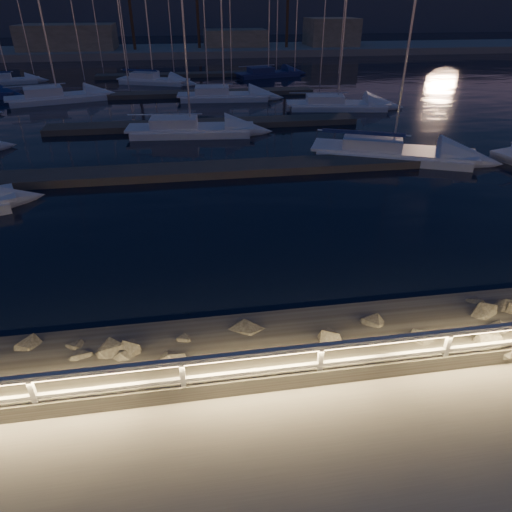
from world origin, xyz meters
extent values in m
plane|color=gray|center=(0.00, 0.00, 0.00)|extent=(400.00, 400.00, 0.00)
cube|color=gray|center=(0.00, -2.50, -0.10)|extent=(240.00, 5.00, 0.20)
cube|color=#686459|center=(0.00, 1.50, -0.30)|extent=(240.00, 3.45, 1.29)
plane|color=black|center=(0.00, 80.00, -0.60)|extent=(320.00, 320.00, 0.00)
plane|color=black|center=(0.00, 0.00, -1.20)|extent=(400.00, 400.00, 0.00)
cube|color=silver|center=(-5.00, 0.00, 0.50)|extent=(0.11, 0.11, 1.00)
cube|color=silver|center=(-2.00, 0.00, 0.50)|extent=(0.11, 0.11, 1.00)
cube|color=silver|center=(1.00, 0.00, 0.50)|extent=(0.11, 0.11, 1.00)
cube|color=silver|center=(4.00, 0.00, 0.50)|extent=(0.11, 0.11, 1.00)
cube|color=silver|center=(0.00, 0.00, 1.00)|extent=(44.00, 0.12, 0.12)
cube|color=silver|center=(0.00, 0.00, 0.50)|extent=(44.00, 0.09, 0.09)
cube|color=#FCC471|center=(0.00, -0.02, 0.92)|extent=(44.00, 0.04, 0.03)
sphere|color=#686459|center=(1.66, 1.13, -0.14)|extent=(1.03, 1.03, 1.03)
sphere|color=#686459|center=(-0.50, 0.68, -0.04)|extent=(0.93, 0.93, 0.93)
sphere|color=#686459|center=(-0.36, 2.37, -0.40)|extent=(1.05, 1.05, 1.05)
cube|color=#5A524A|center=(0.00, 16.00, -0.40)|extent=(22.00, 2.00, 0.40)
cube|color=#5A524A|center=(0.00, 26.00, -0.40)|extent=(22.00, 2.00, 0.40)
cube|color=#5A524A|center=(0.00, 38.00, -0.40)|extent=(22.00, 2.00, 0.40)
cube|color=#5A524A|center=(0.00, 50.00, -0.40)|extent=(22.00, 2.00, 0.40)
cube|color=gray|center=(0.00, 74.00, -0.20)|extent=(160.00, 14.00, 1.20)
cube|color=gray|center=(-18.00, 74.00, 1.80)|extent=(14.00, 8.00, 4.00)
cube|color=gray|center=(8.00, 75.00, 1.30)|extent=(10.00, 6.00, 3.00)
cube|color=gray|center=(24.00, 74.00, 2.10)|extent=(8.00, 7.00, 4.60)
cylinder|color=brown|center=(-8.00, 72.00, 5.65)|extent=(0.44, 0.44, 10.50)
cylinder|color=brown|center=(2.00, 73.00, 4.90)|extent=(0.44, 0.44, 9.00)
cylinder|color=brown|center=(16.00, 72.00, 6.15)|extent=(0.44, 0.44, 11.50)
cube|color=#3C475D|center=(0.00, 130.00, 4.00)|extent=(220.00, 30.00, 14.00)
cube|color=white|center=(-1.07, 23.96, -0.45)|extent=(8.04, 3.32, 0.56)
cube|color=white|center=(-1.07, 23.96, -0.09)|extent=(8.66, 2.99, 0.15)
cube|color=white|center=(-2.16, 24.06, 0.27)|extent=(3.21, 2.23, 0.67)
cylinder|color=silver|center=(-1.07, 23.96, 6.81)|extent=(0.12, 0.12, 13.60)
cylinder|color=silver|center=(-2.70, 24.11, 0.78)|extent=(4.88, 0.53, 0.08)
cube|color=white|center=(2.29, 35.49, -0.45)|extent=(7.88, 3.21, 0.55)
cube|color=white|center=(2.29, 35.49, -0.10)|extent=(8.49, 2.88, 0.15)
cube|color=white|center=(1.23, 35.58, 0.26)|extent=(3.14, 2.17, 0.66)
cylinder|color=silver|center=(2.29, 35.49, 6.68)|extent=(0.12, 0.12, 13.36)
cylinder|color=silver|center=(0.70, 35.63, 0.76)|extent=(4.80, 0.49, 0.08)
cube|color=white|center=(10.19, 16.91, -0.45)|extent=(8.84, 5.93, 0.56)
cube|color=white|center=(10.19, 16.91, -0.09)|extent=(9.31, 5.83, 0.15)
cube|color=white|center=(9.12, 17.37, 0.27)|extent=(3.84, 3.24, 0.67)
cylinder|color=silver|center=(10.19, 16.91, 7.32)|extent=(0.12, 0.12, 14.62)
cylinder|color=silver|center=(8.59, 17.61, 0.78)|extent=(4.86, 2.18, 0.08)
cube|color=white|center=(-12.33, 37.07, -0.45)|extent=(8.40, 4.88, 0.62)
cube|color=white|center=(-12.33, 37.07, -0.05)|extent=(8.92, 4.69, 0.17)
cube|color=white|center=(-13.39, 36.74, 0.34)|extent=(3.55, 2.81, 0.73)
cylinder|color=silver|center=(-12.33, 37.07, 6.98)|extent=(0.14, 0.14, 13.84)
cylinder|color=silver|center=(-13.92, 36.58, 0.91)|extent=(4.79, 1.55, 0.09)
cube|color=navy|center=(8.72, 48.42, -0.45)|extent=(7.49, 4.06, 0.51)
cube|color=navy|center=(8.72, 48.42, -0.12)|extent=(7.97, 3.86, 0.14)
cube|color=navy|center=(7.76, 48.18, 0.20)|extent=(3.12, 2.41, 0.61)
cylinder|color=silver|center=(8.72, 48.42, 6.15)|extent=(0.11, 0.11, 12.36)
cylinder|color=silver|center=(7.28, 48.06, 0.67)|extent=(4.33, 1.17, 0.07)
cube|color=white|center=(11.23, 30.25, -0.45)|extent=(8.07, 3.78, 0.52)
cube|color=white|center=(11.23, 30.25, -0.12)|extent=(8.65, 3.50, 0.14)
cube|color=white|center=(10.16, 30.42, 0.21)|extent=(3.29, 2.39, 0.61)
cylinder|color=silver|center=(11.23, 30.25, 6.71)|extent=(0.11, 0.11, 13.47)
cylinder|color=silver|center=(9.63, 30.51, 0.68)|extent=(4.80, 0.84, 0.08)
cube|color=white|center=(-19.64, 47.96, -0.45)|extent=(5.93, 3.16, 0.48)
cube|color=white|center=(-19.64, 47.96, -0.14)|extent=(6.33, 3.00, 0.13)
cube|color=white|center=(-20.40, 47.78, 0.16)|extent=(2.47, 1.89, 0.57)
cube|color=white|center=(-4.31, 45.39, -0.45)|extent=(7.38, 4.78, 0.55)
cube|color=white|center=(-4.31, 45.39, -0.10)|extent=(7.79, 4.68, 0.15)
cube|color=white|center=(-5.21, 45.75, 0.25)|extent=(3.18, 2.64, 0.65)
cylinder|color=silver|center=(-4.31, 45.39, 6.08)|extent=(0.12, 0.12, 12.17)
cylinder|color=silver|center=(-5.67, 45.93, 0.74)|extent=(4.09, 1.71, 0.08)
camera|label=1|loc=(-1.58, -7.25, 7.56)|focal=32.00mm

